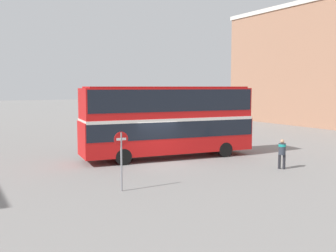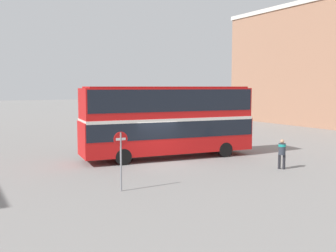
% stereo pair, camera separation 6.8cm
% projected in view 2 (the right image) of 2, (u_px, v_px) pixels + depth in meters
% --- Properties ---
extents(ground_plane, '(240.00, 240.00, 0.00)m').
position_uv_depth(ground_plane, '(160.00, 164.00, 23.45)').
color(ground_plane, gray).
extents(double_decker_bus, '(11.36, 3.89, 4.60)m').
position_uv_depth(double_decker_bus, '(168.00, 117.00, 25.21)').
color(double_decker_bus, red).
rests_on(double_decker_bus, ground_plane).
extents(pedestrian_foreground, '(0.58, 0.58, 1.68)m').
position_uv_depth(pedestrian_foreground, '(282.00, 151.00, 21.89)').
color(pedestrian_foreground, '#232328').
rests_on(pedestrian_foreground, ground_plane).
extents(parked_car_kerb_near, '(4.89, 2.54, 1.58)m').
position_uv_depth(parked_car_kerb_near, '(201.00, 125.00, 38.87)').
color(parked_car_kerb_near, silver).
rests_on(parked_car_kerb_near, ground_plane).
extents(parked_car_kerb_far, '(4.69, 2.28, 1.50)m').
position_uv_depth(parked_car_kerb_far, '(151.00, 122.00, 42.21)').
color(parked_car_kerb_far, maroon).
rests_on(parked_car_kerb_far, ground_plane).
extents(no_entry_sign, '(0.65, 0.08, 2.64)m').
position_uv_depth(no_entry_sign, '(121.00, 151.00, 17.17)').
color(no_entry_sign, gray).
rests_on(no_entry_sign, ground_plane).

